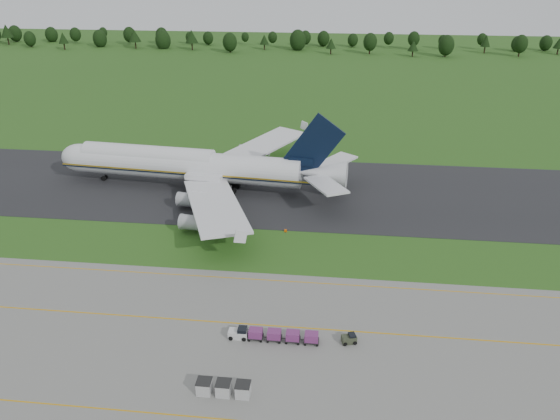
# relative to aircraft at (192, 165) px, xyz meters

# --- Properties ---
(ground) EXTENTS (600.00, 600.00, 0.00)m
(ground) POSITION_rel_aircraft_xyz_m (19.46, -27.28, -5.46)
(ground) COLOR #265018
(ground) RESTS_ON ground
(apron) EXTENTS (300.00, 52.00, 0.06)m
(apron) POSITION_rel_aircraft_xyz_m (19.46, -61.28, -5.43)
(apron) COLOR slate
(apron) RESTS_ON ground
(taxiway) EXTENTS (300.00, 40.00, 0.08)m
(taxiway) POSITION_rel_aircraft_xyz_m (19.46, 0.72, -5.42)
(taxiway) COLOR black
(taxiway) RESTS_ON ground
(apron_markings) EXTENTS (300.00, 30.20, 0.01)m
(apron_markings) POSITION_rel_aircraft_xyz_m (19.46, -54.26, -5.39)
(apron_markings) COLOR #C68F0B
(apron_markings) RESTS_ON apron
(tree_line) EXTENTS (522.78, 22.06, 11.89)m
(tree_line) POSITION_rel_aircraft_xyz_m (5.94, 193.10, 0.61)
(tree_line) COLOR black
(tree_line) RESTS_ON ground
(aircraft) EXTENTS (68.19, 66.11, 19.12)m
(aircraft) POSITION_rel_aircraft_xyz_m (0.00, 0.00, 0.00)
(aircraft) COLOR silver
(aircraft) RESTS_ON ground
(baggage_train) EXTENTS (12.65, 1.62, 1.55)m
(baggage_train) POSITION_rel_aircraft_xyz_m (24.89, -52.43, -4.58)
(baggage_train) COLOR silver
(baggage_train) RESTS_ON apron
(utility_cart) EXTENTS (2.25, 1.72, 1.09)m
(utility_cart) POSITION_rel_aircraft_xyz_m (35.53, -51.84, -4.86)
(utility_cart) COLOR #313626
(utility_cart) RESTS_ON apron
(uld_row) EXTENTS (6.63, 1.83, 1.81)m
(uld_row) POSITION_rel_aircraft_xyz_m (20.31, -63.32, -4.49)
(uld_row) COLOR #ACACAC
(uld_row) RESTS_ON apron
(edge_markers) EXTENTS (18.09, 0.30, 0.60)m
(edge_markers) POSITION_rel_aircraft_xyz_m (14.66, -19.81, -5.18)
(edge_markers) COLOR #DF5307
(edge_markers) RESTS_ON ground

